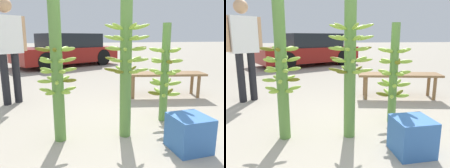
{
  "view_description": "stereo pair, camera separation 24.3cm",
  "coord_description": "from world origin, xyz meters",
  "views": [
    {
      "loc": [
        -0.82,
        -2.07,
        1.14
      ],
      "look_at": [
        -0.08,
        0.43,
        0.57
      ],
      "focal_mm": 35.0,
      "sensor_mm": 36.0,
      "label": 1
    },
    {
      "loc": [
        -0.58,
        -2.13,
        1.14
      ],
      "look_at": [
        -0.08,
        0.43,
        0.57
      ],
      "focal_mm": 35.0,
      "sensor_mm": 36.0,
      "label": 2
    }
  ],
  "objects": [
    {
      "name": "ground_plane",
      "position": [
        0.0,
        0.0,
        0.0
      ],
      "size": [
        80.0,
        80.0,
        0.0
      ],
      "primitive_type": "plane",
      "color": "#A89E8C"
    },
    {
      "name": "vendor_person",
      "position": [
        -1.44,
        1.91,
        1.04
      ],
      "size": [
        0.61,
        0.45,
        1.74
      ],
      "rotation": [
        0.0,
        0.0,
        -2.55
      ],
      "color": "black",
      "rests_on": "ground_plane"
    },
    {
      "name": "parked_car",
      "position": [
        -0.07,
        6.87,
        0.61
      ],
      "size": [
        4.31,
        3.27,
        1.26
      ],
      "rotation": [
        0.0,
        0.0,
        1.99
      ],
      "color": "maroon",
      "rests_on": "ground_plane"
    },
    {
      "name": "banana_stalk_right",
      "position": [
        0.67,
        0.48,
        0.67
      ],
      "size": [
        0.46,
        0.46,
        1.31
      ],
      "color": "#5B8C3D",
      "rests_on": "ground_plane"
    },
    {
      "name": "banana_stalk_left",
      "position": [
        -0.73,
        0.27,
        0.83
      ],
      "size": [
        0.42,
        0.42,
        1.67
      ],
      "color": "#5B8C3D",
      "rests_on": "ground_plane"
    },
    {
      "name": "banana_stalk_center",
      "position": [
        0.0,
        0.17,
        0.89
      ],
      "size": [
        0.5,
        0.5,
        1.71
      ],
      "color": "#5B8C3D",
      "rests_on": "ground_plane"
    },
    {
      "name": "produce_crate",
      "position": [
        0.51,
        -0.32,
        0.18
      ],
      "size": [
        0.36,
        0.36,
        0.36
      ],
      "color": "#386BB2",
      "rests_on": "ground_plane"
    },
    {
      "name": "market_bench",
      "position": [
        1.31,
        1.6,
        0.4
      ],
      "size": [
        1.57,
        0.75,
        0.46
      ],
      "rotation": [
        0.0,
        0.0,
        -0.23
      ],
      "color": "olive",
      "rests_on": "ground_plane"
    }
  ]
}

